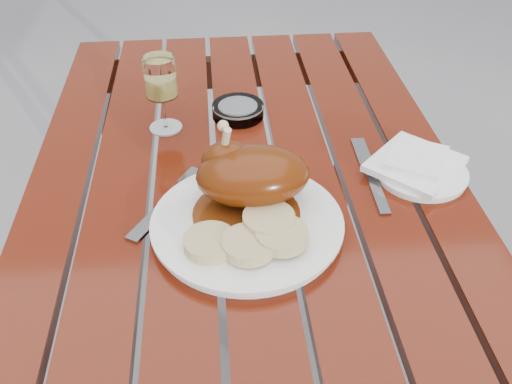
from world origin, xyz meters
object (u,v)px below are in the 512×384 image
(table, at_px, (246,294))
(side_plate, at_px, (421,173))
(dinner_plate, at_px, (247,225))
(wine_glass, at_px, (162,94))
(ashtray, at_px, (238,110))

(table, xyz_separation_m, side_plate, (0.32, -0.07, 0.38))
(dinner_plate, height_order, side_plate, dinner_plate)
(table, relative_size, wine_glass, 7.57)
(side_plate, bearing_deg, wine_glass, 156.19)
(dinner_plate, height_order, ashtray, ashtray)
(table, height_order, side_plate, side_plate)
(dinner_plate, bearing_deg, ashtray, 88.67)
(table, distance_m, wine_glass, 0.50)
(dinner_plate, distance_m, wine_glass, 0.37)
(wine_glass, distance_m, side_plate, 0.53)
(table, xyz_separation_m, ashtray, (-0.00, 0.17, 0.39))
(dinner_plate, height_order, wine_glass, wine_glass)
(dinner_plate, bearing_deg, table, 87.26)
(side_plate, relative_size, ashtray, 1.55)
(table, relative_size, side_plate, 7.01)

